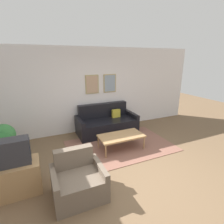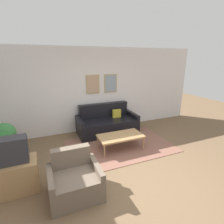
{
  "view_description": "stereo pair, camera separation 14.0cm",
  "coord_description": "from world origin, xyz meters",
  "px_view_note": "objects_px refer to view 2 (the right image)",
  "views": [
    {
      "loc": [
        -1.54,
        -2.51,
        2.34
      ],
      "look_at": [
        0.45,
        1.93,
        0.85
      ],
      "focal_mm": 28.0,
      "sensor_mm": 36.0,
      "label": 1
    },
    {
      "loc": [
        -1.42,
        -2.56,
        2.34
      ],
      "look_at": [
        0.45,
        1.93,
        0.85
      ],
      "focal_mm": 28.0,
      "sensor_mm": 36.0,
      "label": 2
    }
  ],
  "objects_px": {
    "coffee_table": "(121,136)",
    "tv": "(10,151)",
    "potted_plant_tall": "(0,146)",
    "armchair": "(75,181)",
    "couch": "(107,123)"
  },
  "relations": [
    {
      "from": "coffee_table",
      "to": "potted_plant_tall",
      "type": "height_order",
      "value": "potted_plant_tall"
    },
    {
      "from": "tv",
      "to": "potted_plant_tall",
      "type": "distance_m",
      "value": 0.77
    },
    {
      "from": "armchair",
      "to": "potted_plant_tall",
      "type": "height_order",
      "value": "potted_plant_tall"
    },
    {
      "from": "couch",
      "to": "tv",
      "type": "distance_m",
      "value": 3.16
    },
    {
      "from": "armchair",
      "to": "couch",
      "type": "bearing_deg",
      "value": 64.39
    },
    {
      "from": "coffee_table",
      "to": "tv",
      "type": "relative_size",
      "value": 2.08
    },
    {
      "from": "coffee_table",
      "to": "tv",
      "type": "xyz_separation_m",
      "value": [
        -2.43,
        -0.67,
        0.46
      ]
    },
    {
      "from": "coffee_table",
      "to": "tv",
      "type": "bearing_deg",
      "value": -164.67
    },
    {
      "from": "couch",
      "to": "potted_plant_tall",
      "type": "relative_size",
      "value": 2.0
    },
    {
      "from": "coffee_table",
      "to": "potted_plant_tall",
      "type": "distance_m",
      "value": 2.74
    },
    {
      "from": "coffee_table",
      "to": "tv",
      "type": "distance_m",
      "value": 2.56
    },
    {
      "from": "coffee_table",
      "to": "armchair",
      "type": "relative_size",
      "value": 1.35
    },
    {
      "from": "coffee_table",
      "to": "armchair",
      "type": "distance_m",
      "value": 1.86
    },
    {
      "from": "coffee_table",
      "to": "armchair",
      "type": "bearing_deg",
      "value": -141.06
    },
    {
      "from": "potted_plant_tall",
      "to": "coffee_table",
      "type": "bearing_deg",
      "value": -0.29
    }
  ]
}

